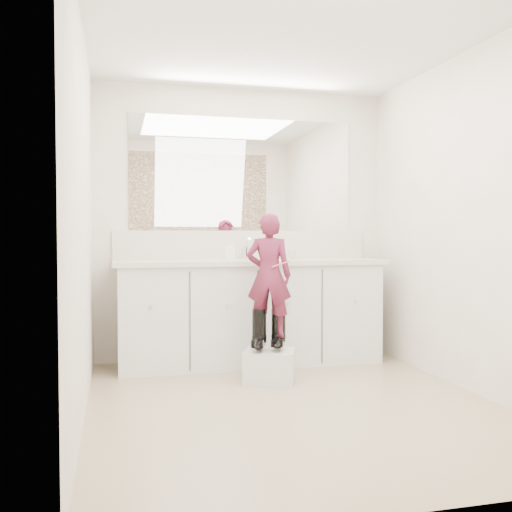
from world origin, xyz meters
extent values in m
plane|color=#8D805C|center=(0.00, 0.00, 0.00)|extent=(3.00, 3.00, 0.00)
plane|color=white|center=(0.00, 0.00, 2.40)|extent=(3.00, 3.00, 0.00)
plane|color=beige|center=(0.00, 1.50, 1.20)|extent=(2.60, 0.00, 2.60)
plane|color=beige|center=(0.00, -1.50, 1.20)|extent=(2.60, 0.00, 2.60)
plane|color=beige|center=(-1.30, 0.00, 1.20)|extent=(0.00, 3.00, 3.00)
plane|color=beige|center=(1.30, 0.00, 1.20)|extent=(0.00, 3.00, 3.00)
cube|color=silver|center=(0.00, 1.23, 0.42)|extent=(2.20, 0.55, 0.85)
cube|color=beige|center=(0.00, 1.21, 0.87)|extent=(2.28, 0.58, 0.04)
cube|color=beige|center=(0.00, 1.49, 1.02)|extent=(2.28, 0.03, 0.25)
cube|color=white|center=(0.00, 1.49, 1.64)|extent=(2.00, 0.02, 1.00)
cube|color=#472819|center=(0.00, -1.49, 1.65)|extent=(2.00, 0.01, 1.20)
cylinder|color=silver|center=(0.00, 1.38, 0.94)|extent=(0.08, 0.08, 0.10)
imported|color=beige|center=(0.38, 1.25, 0.93)|extent=(0.11, 0.11, 0.08)
imported|color=white|center=(-0.18, 1.15, 0.98)|extent=(0.10, 0.11, 0.18)
cube|color=silver|center=(0.00, 0.60, 0.12)|extent=(0.46, 0.42, 0.24)
imported|color=#9D3059|center=(0.00, 0.62, 0.80)|extent=(0.39, 0.33, 0.93)
cylinder|color=#DF5689|center=(0.07, 0.54, 0.89)|extent=(0.13, 0.06, 0.06)
camera|label=1|loc=(-1.11, -3.49, 1.09)|focal=40.00mm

